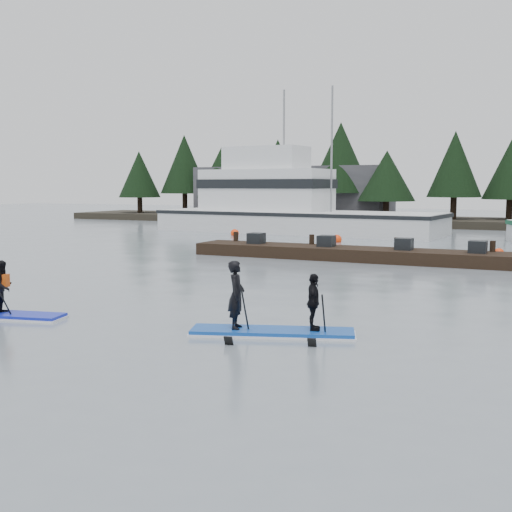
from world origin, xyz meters
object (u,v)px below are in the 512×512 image
at_px(fishing_boat_large, 288,220).
at_px(floating_dock, 369,255).
at_px(paddleboard_duo, 273,312).
at_px(paddleboard_solo, 3,297).

relative_size(fishing_boat_large, floating_dock, 1.27).
bearing_deg(fishing_boat_large, floating_dock, -51.24).
xyz_separation_m(floating_dock, paddleboard_duo, (1.79, -14.67, 0.25)).
height_order(fishing_boat_large, paddleboard_solo, fishing_boat_large).
bearing_deg(paddleboard_solo, floating_dock, 59.83).
height_order(floating_dock, paddleboard_duo, paddleboard_duo).
xyz_separation_m(fishing_boat_large, paddleboard_solo, (4.84, -30.60, -0.36)).
height_order(fishing_boat_large, paddleboard_duo, fishing_boat_large).
relative_size(floating_dock, paddleboard_duo, 4.46).
bearing_deg(paddleboard_duo, floating_dock, 78.33).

